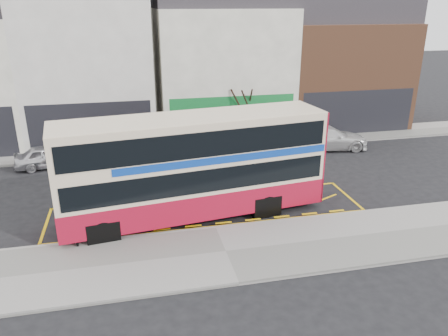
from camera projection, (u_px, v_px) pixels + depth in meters
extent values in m
plane|color=black|center=(214.00, 226.00, 18.57)|extent=(120.00, 120.00, 0.00)
cube|color=gray|center=(226.00, 253.00, 16.44)|extent=(40.00, 4.00, 0.15)
cube|color=gray|center=(216.00, 228.00, 18.20)|extent=(40.00, 0.15, 0.15)
cube|color=gray|center=(181.00, 146.00, 28.57)|extent=(50.00, 3.00, 0.15)
cube|color=silver|center=(90.00, 71.00, 29.51)|extent=(8.00, 8.00, 9.00)
cube|color=black|center=(91.00, 128.00, 26.92)|extent=(7.36, 0.06, 3.20)
cube|color=black|center=(92.00, 131.00, 27.01)|extent=(5.60, 0.04, 2.00)
cube|color=white|center=(220.00, 71.00, 31.43)|extent=(9.00, 8.00, 8.50)
cube|color=#136C2D|center=(233.00, 120.00, 28.75)|extent=(8.28, 0.06, 3.20)
cube|color=black|center=(233.00, 123.00, 28.84)|extent=(6.30, 0.04, 2.00)
cube|color=brown|center=(335.00, 74.00, 33.43)|extent=(9.00, 8.00, 7.50)
cube|color=#28262B|center=(341.00, 9.00, 31.77)|extent=(9.00, 7.20, 1.80)
cube|color=black|center=(358.00, 113.00, 30.57)|extent=(8.28, 0.06, 3.20)
cube|color=black|center=(357.00, 116.00, 30.66)|extent=(6.30, 0.04, 2.00)
cube|color=beige|center=(193.00, 164.00, 18.56)|extent=(11.55, 3.98, 4.17)
cube|color=maroon|center=(194.00, 197.00, 19.10)|extent=(11.60, 4.02, 1.13)
cube|color=maroon|center=(310.00, 150.00, 20.34)|extent=(0.39, 2.60, 4.17)
cube|color=black|center=(194.00, 171.00, 18.66)|extent=(11.11, 3.98, 0.98)
cube|color=black|center=(193.00, 136.00, 18.10)|extent=(11.11, 3.98, 1.03)
cube|color=#0D3799|center=(216.00, 150.00, 18.69)|extent=(9.31, 3.74, 0.31)
cube|color=black|center=(54.00, 195.00, 16.97)|extent=(0.36, 2.36, 1.65)
cube|color=black|center=(48.00, 151.00, 16.32)|extent=(0.36, 2.36, 1.03)
cube|color=black|center=(51.00, 171.00, 16.62)|extent=(0.28, 1.79, 0.36)
cube|color=beige|center=(192.00, 118.00, 17.83)|extent=(11.54, 3.88, 0.12)
cylinder|color=black|center=(104.00, 233.00, 16.95)|extent=(1.06, 0.42, 1.03)
cylinder|color=black|center=(98.00, 208.00, 19.00)|extent=(1.06, 0.42, 1.03)
cylinder|color=black|center=(267.00, 206.00, 19.16)|extent=(1.06, 0.42, 1.03)
cylinder|color=black|center=(247.00, 186.00, 21.21)|extent=(1.06, 0.42, 1.03)
cube|color=black|center=(73.00, 215.00, 16.26)|extent=(0.09, 0.09, 2.68)
cube|color=white|center=(77.00, 188.00, 15.93)|extent=(0.48, 0.05, 0.39)
cube|color=white|center=(72.00, 206.00, 16.19)|extent=(0.31, 0.04, 0.45)
imported|color=silver|center=(50.00, 156.00, 24.96)|extent=(3.99, 2.08, 1.30)
imported|color=#36383C|center=(127.00, 155.00, 25.13)|extent=(4.31, 2.37, 1.35)
imported|color=silver|center=(327.00, 138.00, 27.99)|extent=(5.39, 2.72, 1.50)
cylinder|color=black|center=(241.00, 130.00, 29.21)|extent=(0.24, 0.24, 1.74)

